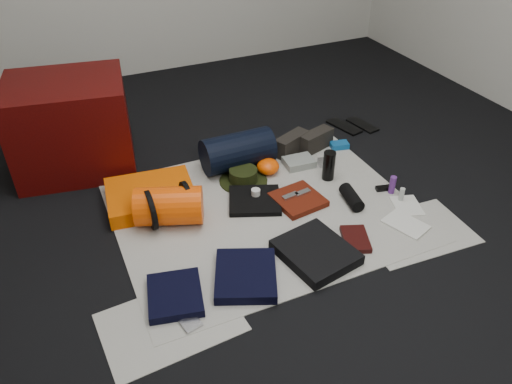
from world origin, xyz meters
name	(u,v)px	position (x,y,z in m)	size (l,w,h in m)	color
floor	(264,212)	(0.00, 0.00, -0.01)	(4.50, 4.50, 0.02)	black
newspaper_mat	(264,210)	(0.00, 0.00, 0.00)	(1.60, 1.30, 0.01)	beige
newspaper_sheet_front_left	(171,322)	(-0.70, -0.55, 0.00)	(0.58, 0.40, 0.00)	beige
newspaper_sheet_front_right	(415,232)	(0.65, -0.50, 0.00)	(0.58, 0.40, 0.00)	beige
red_cabinet	(71,126)	(-0.86, 0.91, 0.28)	(0.68, 0.57, 0.57)	#450605
sleeping_pad	(151,196)	(-0.55, 0.33, 0.05)	(0.48, 0.39, 0.09)	#F45D02
stuff_sack	(169,206)	(-0.50, 0.11, 0.11)	(0.21, 0.21, 0.35)	#F54904
sack_strap_left	(151,210)	(-0.60, 0.11, 0.11)	(0.22, 0.22, 0.03)	black
sack_strap_right	(187,201)	(-0.40, 0.11, 0.11)	(0.22, 0.22, 0.03)	black
navy_duffel	(238,151)	(0.04, 0.47, 0.12)	(0.23, 0.23, 0.44)	black
boonie_brim	(243,181)	(0.01, 0.31, 0.01)	(0.29, 0.29, 0.01)	black
boonie_crown	(243,175)	(0.01, 0.31, 0.05)	(0.17, 0.17, 0.07)	black
hiking_boot_left	(292,144)	(0.43, 0.49, 0.07)	(0.25, 0.09, 0.13)	black
hiking_boot_right	(316,140)	(0.60, 0.47, 0.07)	(0.25, 0.09, 0.12)	black
flip_flop_left	(344,126)	(0.94, 0.65, 0.01)	(0.10, 0.27, 0.02)	black
flip_flop_right	(362,125)	(1.08, 0.62, 0.01)	(0.09, 0.25, 0.01)	black
trousers_navy_a	(175,295)	(-0.64, -0.43, 0.03)	(0.24, 0.27, 0.04)	black
trousers_navy_b	(246,275)	(-0.31, -0.45, 0.03)	(0.28, 0.32, 0.05)	black
trousers_charcoal	(316,252)	(0.07, -0.45, 0.03)	(0.31, 0.36, 0.06)	black
black_tshirt	(255,200)	(-0.02, 0.08, 0.02)	(0.29, 0.27, 0.03)	black
red_shirt	(298,200)	(0.21, -0.01, 0.02)	(0.26, 0.26, 0.03)	#581709
orange_stuff_sack	(268,166)	(0.18, 0.33, 0.05)	(0.14, 0.14, 0.09)	#F54904
first_aid_pouch	(299,162)	(0.40, 0.33, 0.03)	(0.18, 0.14, 0.05)	gray
water_bottle	(329,166)	(0.49, 0.12, 0.10)	(0.07, 0.07, 0.18)	black
speaker	(352,197)	(0.48, -0.15, 0.04)	(0.08, 0.08, 0.19)	black
compact_camera	(326,162)	(0.56, 0.26, 0.03)	(0.10, 0.06, 0.04)	#B5B4BA
cyan_case	(339,145)	(0.75, 0.41, 0.02)	(0.12, 0.08, 0.04)	#0E4F8C
toiletry_purple	(392,185)	(0.75, -0.16, 0.06)	(0.04, 0.04, 0.11)	#59267C
toiletry_clear	(402,195)	(0.75, -0.25, 0.05)	(0.03, 0.03, 0.08)	#AEB3AE
paperback_book	(355,239)	(0.32, -0.43, 0.02)	(0.13, 0.20, 0.03)	black
map_booklet	(406,224)	(0.64, -0.44, 0.01)	(0.15, 0.22, 0.01)	silver
map_printout	(407,206)	(0.75, -0.30, 0.01)	(0.15, 0.19, 0.01)	silver
sunglasses	(383,188)	(0.72, -0.12, 0.02)	(0.09, 0.04, 0.02)	black
key_cluster	(191,323)	(-0.62, -0.60, 0.01)	(0.08, 0.08, 0.01)	#B5B4BA
tape_roll	(256,192)	(0.00, 0.11, 0.05)	(0.05, 0.05, 0.04)	silver
energy_bar_a	(290,196)	(0.17, 0.01, 0.05)	(0.10, 0.04, 0.01)	#B5B4BA
energy_bar_b	(303,193)	(0.25, 0.01, 0.05)	(0.10, 0.04, 0.01)	#B5B4BA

